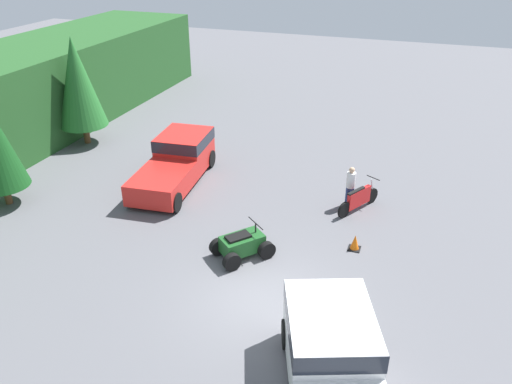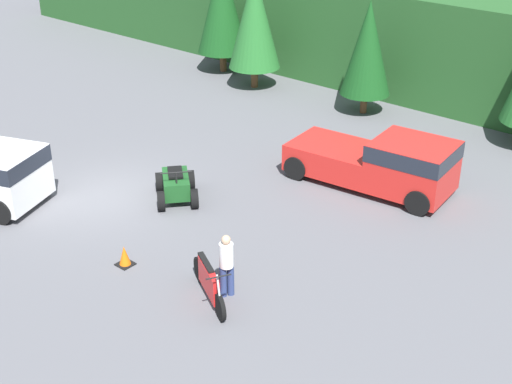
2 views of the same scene
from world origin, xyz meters
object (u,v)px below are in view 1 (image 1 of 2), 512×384
at_px(quad_atv, 242,245).
at_px(traffic_cone, 355,243).
at_px(pickup_truck_second, 336,374).
at_px(rider_person, 350,185).
at_px(dirt_bike, 359,199).
at_px(pickup_truck_red, 177,160).

distance_m(quad_atv, traffic_cone, 3.85).
height_order(pickup_truck_second, quad_atv, pickup_truck_second).
height_order(pickup_truck_second, rider_person, pickup_truck_second).
bearing_deg(traffic_cone, dirt_bike, 6.79).
bearing_deg(rider_person, pickup_truck_second, -141.89).
distance_m(pickup_truck_second, dirt_bike, 9.18).
relative_size(pickup_truck_red, rider_person, 3.23).
bearing_deg(dirt_bike, pickup_truck_second, -145.10).
xyz_separation_m(dirt_bike, quad_atv, (-4.37, 3.15, -0.03)).
height_order(pickup_truck_red, dirt_bike, pickup_truck_red).
bearing_deg(dirt_bike, rider_person, 90.35).
distance_m(dirt_bike, traffic_cone, 2.74).
bearing_deg(pickup_truck_second, dirt_bike, -15.06).
height_order(pickup_truck_red, pickup_truck_second, same).
bearing_deg(pickup_truck_red, quad_atv, -139.27).
relative_size(pickup_truck_second, quad_atv, 2.79).
xyz_separation_m(pickup_truck_second, rider_person, (9.34, 1.30, -0.03)).
bearing_deg(traffic_cone, pickup_truck_red, 71.00).
relative_size(pickup_truck_second, traffic_cone, 11.25).
distance_m(dirt_bike, quad_atv, 5.39).
xyz_separation_m(pickup_truck_second, quad_atv, (4.75, 4.06, -0.49)).
xyz_separation_m(pickup_truck_red, quad_atv, (-4.46, -4.66, -0.49)).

